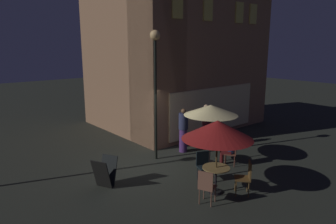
% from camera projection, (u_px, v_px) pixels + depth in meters
% --- Properties ---
extents(ground_plane, '(60.00, 60.00, 0.00)m').
position_uv_depth(ground_plane, '(152.00, 165.00, 11.10)').
color(ground_plane, '#292C25').
extents(cafe_building, '(7.81, 6.47, 7.70)m').
position_uv_depth(cafe_building, '(172.00, 53.00, 14.74)').
color(cafe_building, '#9A6F4F').
rests_on(cafe_building, ground).
extents(street_lamp_near_corner, '(0.37, 0.37, 4.75)m').
position_uv_depth(street_lamp_near_corner, '(155.00, 67.00, 10.95)').
color(street_lamp_near_corner, black).
rests_on(street_lamp_near_corner, ground).
extents(menu_sandwich_board, '(0.82, 0.78, 0.90)m').
position_uv_depth(menu_sandwich_board, '(105.00, 172.00, 9.29)').
color(menu_sandwich_board, black).
rests_on(menu_sandwich_board, ground).
extents(cafe_table_0, '(0.74, 0.74, 0.77)m').
position_uv_depth(cafe_table_0, '(210.00, 148.00, 11.15)').
color(cafe_table_0, black).
rests_on(cafe_table_0, ground).
extents(cafe_table_1, '(0.80, 0.80, 0.79)m').
position_uv_depth(cafe_table_1, '(216.00, 173.00, 8.89)').
color(cafe_table_1, black).
rests_on(cafe_table_1, ground).
extents(patio_umbrella_0, '(1.92, 1.92, 2.17)m').
position_uv_depth(patio_umbrella_0, '(211.00, 110.00, 10.84)').
color(patio_umbrella_0, black).
rests_on(patio_umbrella_0, ground).
extents(patio_umbrella_1, '(2.03, 2.03, 2.18)m').
position_uv_depth(patio_umbrella_1, '(217.00, 130.00, 8.61)').
color(patio_umbrella_1, black).
rests_on(patio_umbrella_1, ground).
extents(cafe_chair_0, '(0.56, 0.56, 0.88)m').
position_uv_depth(cafe_chair_0, '(233.00, 151.00, 10.93)').
color(cafe_chair_0, brown).
rests_on(cafe_chair_0, ground).
extents(cafe_chair_1, '(0.62, 0.62, 1.00)m').
position_uv_depth(cafe_chair_1, '(246.00, 175.00, 8.77)').
color(cafe_chair_1, brown).
rests_on(cafe_chair_1, ground).
extents(cafe_chair_2, '(0.56, 0.56, 0.94)m').
position_uv_depth(cafe_chair_2, '(204.00, 163.00, 9.72)').
color(cafe_chair_2, black).
rests_on(cafe_chair_2, ground).
extents(cafe_chair_3, '(0.55, 0.55, 0.98)m').
position_uv_depth(cafe_chair_3, '(206.00, 185.00, 8.21)').
color(cafe_chair_3, brown).
rests_on(cafe_chair_3, ground).
extents(patron_seated_0, '(0.47, 0.51, 1.27)m').
position_uv_depth(patron_seated_0, '(229.00, 146.00, 10.93)').
color(patron_seated_0, '#4F1415').
rests_on(patron_seated_0, ground).
extents(patron_standing_1, '(0.38, 0.38, 1.78)m').
position_uv_depth(patron_standing_1, '(183.00, 130.00, 12.28)').
color(patron_standing_1, '#532E6F').
rests_on(patron_standing_1, ground).
extents(patron_standing_2, '(0.32, 0.32, 1.85)m').
position_uv_depth(patron_standing_2, '(206.00, 126.00, 12.79)').
color(patron_standing_2, '#5F305D').
rests_on(patron_standing_2, ground).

